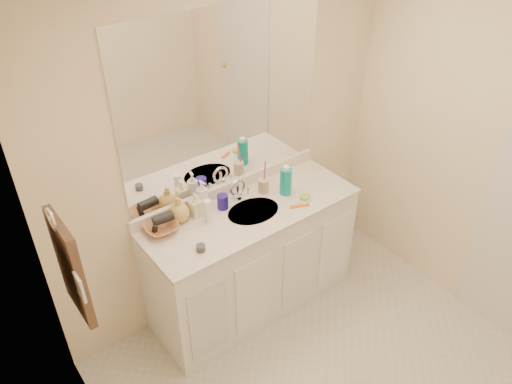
{
  "coord_description": "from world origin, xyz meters",
  "views": [
    {
      "loc": [
        -1.6,
        -1.12,
        2.88
      ],
      "look_at": [
        0.0,
        0.97,
        1.05
      ],
      "focal_mm": 35.0,
      "sensor_mm": 36.0,
      "label": 1
    }
  ],
  "objects": [
    {
      "name": "hair_dryer",
      "position": [
        -0.57,
        1.19,
        0.97
      ],
      "size": [
        0.13,
        0.07,
        0.06
      ],
      "primitive_type": "cylinder",
      "rotation": [
        0.0,
        1.57,
        -0.09
      ],
      "color": "black",
      "rests_on": "wicker_basket"
    },
    {
      "name": "ceiling",
      "position": [
        0.0,
        0.0,
        2.4
      ],
      "size": [
        2.6,
        2.6,
        0.02
      ],
      "primitive_type": "cube",
      "color": "white",
      "rests_on": "wall_back"
    },
    {
      "name": "green_soap",
      "position": [
        0.35,
        0.89,
        0.9
      ],
      "size": [
        0.08,
        0.07,
        0.02
      ],
      "primitive_type": "cube",
      "rotation": [
        0.0,
        0.0,
        0.35
      ],
      "color": "#85CE32",
      "rests_on": "soap_dish"
    },
    {
      "name": "mouthwash_bottle",
      "position": [
        0.3,
        1.04,
        0.98
      ],
      "size": [
        0.1,
        0.1,
        0.2
      ],
      "primitive_type": "cylinder",
      "rotation": [
        0.0,
        0.0,
        -0.32
      ],
      "color": "#0C968E",
      "rests_on": "countertop"
    },
    {
      "name": "sink_basin",
      "position": [
        0.0,
        1.0,
        0.87
      ],
      "size": [
        0.37,
        0.37,
        0.02
      ],
      "primitive_type": "cylinder",
      "color": "#B9B7A2",
      "rests_on": "countertop"
    },
    {
      "name": "blue_mug",
      "position": [
        -0.14,
        1.16,
        0.93
      ],
      "size": [
        0.08,
        0.08,
        0.1
      ],
      "primitive_type": "cylinder",
      "rotation": [
        0.0,
        0.0,
        0.06
      ],
      "color": "navy",
      "rests_on": "countertop"
    },
    {
      "name": "mirror",
      "position": [
        0.0,
        1.29,
        1.56
      ],
      "size": [
        1.48,
        0.01,
        1.2
      ],
      "primitive_type": "cube",
      "color": "white",
      "rests_on": "wall_back"
    },
    {
      "name": "countertop",
      "position": [
        0.0,
        1.02,
        0.86
      ],
      "size": [
        1.52,
        0.57,
        0.03
      ],
      "primitive_type": "cube",
      "color": "silver",
      "rests_on": "vanity_cabinet"
    },
    {
      "name": "soap_bottle_cream",
      "position": [
        -0.32,
        1.2,
        0.96
      ],
      "size": [
        0.08,
        0.08,
        0.17
      ],
      "primitive_type": "imported",
      "rotation": [
        0.0,
        0.0,
        0.1
      ],
      "color": "#F9F2CB",
      "rests_on": "countertop"
    },
    {
      "name": "toothbrush",
      "position": [
        0.2,
        1.14,
        1.03
      ],
      "size": [
        0.03,
        0.04,
        0.22
      ],
      "primitive_type": "cylinder",
      "rotation": [
        0.14,
        0.0,
        -0.43
      ],
      "color": "#E33B72",
      "rests_on": "tan_cup"
    },
    {
      "name": "soap_bottle_yellow",
      "position": [
        -0.44,
        1.21,
        0.97
      ],
      "size": [
        0.18,
        0.18,
        0.17
      ],
      "primitive_type": "imported",
      "rotation": [
        0.0,
        0.0,
        0.42
      ],
      "color": "#D7AF53",
      "rests_on": "countertop"
    },
    {
      "name": "backsplash",
      "position": [
        0.0,
        1.29,
        0.92
      ],
      "size": [
        1.52,
        0.03,
        0.08
      ],
      "primitive_type": "cube",
      "color": "white",
      "rests_on": "countertop"
    },
    {
      "name": "wall_back",
      "position": [
        0.0,
        1.3,
        1.2
      ],
      "size": [
        2.6,
        0.02,
        2.4
      ],
      "primitive_type": "cube",
      "color": "#F8E6C2",
      "rests_on": "floor"
    },
    {
      "name": "wicker_basket",
      "position": [
        -0.59,
        1.19,
        0.91
      ],
      "size": [
        0.21,
        0.21,
        0.05
      ],
      "primitive_type": "imported",
      "rotation": [
        0.0,
        0.0,
        -0.0
      ],
      "color": "#B47548",
      "rests_on": "countertop"
    },
    {
      "name": "hand_towel",
      "position": [
        -1.25,
        0.77,
        1.25
      ],
      "size": [
        0.04,
        0.32,
        0.55
      ],
      "primitive_type": "cube",
      "color": "#34251C",
      "rests_on": "towel_ring"
    },
    {
      "name": "soap_dish",
      "position": [
        0.35,
        0.89,
        0.89
      ],
      "size": [
        0.11,
        0.1,
        0.01
      ],
      "primitive_type": "cube",
      "rotation": [
        0.0,
        0.0,
        0.21
      ],
      "color": "white",
      "rests_on": "countertop"
    },
    {
      "name": "vanity_cabinet",
      "position": [
        0.0,
        1.02,
        0.42
      ],
      "size": [
        1.5,
        0.55,
        0.85
      ],
      "primitive_type": "cube",
      "color": "white",
      "rests_on": "floor"
    },
    {
      "name": "switch_plate",
      "position": [
        -1.27,
        0.57,
        1.3
      ],
      "size": [
        0.01,
        0.08,
        0.13
      ],
      "primitive_type": "cube",
      "color": "silver",
      "rests_on": "wall_left"
    },
    {
      "name": "tan_cup",
      "position": [
        0.19,
        1.14,
        0.93
      ],
      "size": [
        0.09,
        0.09,
        0.1
      ],
      "primitive_type": "cylinder",
      "rotation": [
        0.0,
        0.0,
        0.24
      ],
      "color": "#C7AF8C",
      "rests_on": "countertop"
    },
    {
      "name": "orange_comb",
      "position": [
        0.28,
        0.86,
        0.88
      ],
      "size": [
        0.14,
        0.08,
        0.01
      ],
      "primitive_type": "cube",
      "rotation": [
        0.0,
        0.0,
        -0.39
      ],
      "color": "#E75518",
      "rests_on": "countertop"
    },
    {
      "name": "faucet",
      "position": [
        0.0,
        1.18,
        0.94
      ],
      "size": [
        0.02,
        0.02,
        0.11
      ],
      "primitive_type": "cylinder",
      "color": "silver",
      "rests_on": "countertop"
    },
    {
      "name": "towel_ring",
      "position": [
        -1.27,
        0.77,
        1.55
      ],
      "size": [
        0.01,
        0.11,
        0.11
      ],
      "primitive_type": "torus",
      "rotation": [
        0.0,
        1.57,
        0.0
      ],
      "color": "silver",
      "rests_on": "wall_left"
    },
    {
      "name": "dark_jar",
      "position": [
        -0.49,
        0.88,
        0.9
      ],
      "size": [
        0.07,
        0.07,
        0.04
      ],
      "primitive_type": "cylinder",
      "rotation": [
        0.0,
        0.0,
        -0.3
      ],
      "color": "#3B3A42",
      "rests_on": "countertop"
    },
    {
      "name": "soap_bottle_white",
      "position": [
        -0.25,
        1.23,
        0.99
      ],
      "size": [
        0.1,
        0.1,
        0.22
      ],
      "primitive_type": "imported",
      "rotation": [
        0.0,
        0.0,
        0.15
      ],
      "color": "white",
      "rests_on": "countertop"
    },
    {
      "name": "extra_white_bottle",
      "position": [
        -0.3,
        1.1,
        0.96
      ],
      "size": [
        0.06,
        0.06,
        0.16
      ],
      "primitive_type": "cylinder",
      "rotation": [
        0.0,
        0.0,
        -0.19
      ],
      "color": "white",
      "rests_on": "countertop"
    }
  ]
}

